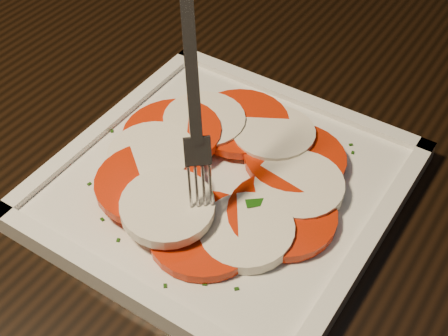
{
  "coord_description": "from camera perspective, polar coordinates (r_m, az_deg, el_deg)",
  "views": [
    {
      "loc": [
        0.19,
        -0.26,
        1.16
      ],
      "look_at": [
        -0.0,
        0.06,
        0.78
      ],
      "focal_mm": 50.0,
      "sensor_mm": 36.0,
      "label": 1
    }
  ],
  "objects": [
    {
      "name": "plate",
      "position": [
        0.55,
        0.0,
        -1.66
      ],
      "size": [
        0.29,
        0.29,
        0.01
      ],
      "primitive_type": "cube",
      "rotation": [
        0.0,
        0.0,
        -0.05
      ],
      "color": "white",
      "rests_on": "table"
    },
    {
      "name": "caprese_salad",
      "position": [
        0.53,
        -0.01,
        -0.29
      ],
      "size": [
        0.23,
        0.23,
        0.03
      ],
      "color": "red",
      "rests_on": "plate"
    },
    {
      "name": "table",
      "position": [
        0.67,
        -1.72,
        -4.04
      ],
      "size": [
        1.24,
        0.87,
        0.75
      ],
      "rotation": [
        0.0,
        0.0,
        -0.06
      ],
      "color": "black",
      "rests_on": "ground"
    },
    {
      "name": "fork",
      "position": [
        0.46,
        -2.97,
        7.77
      ],
      "size": [
        0.07,
        0.07,
        0.18
      ],
      "primitive_type": null,
      "rotation": [
        0.0,
        0.0,
        0.67
      ],
      "color": "white",
      "rests_on": "caprese_salad"
    }
  ]
}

